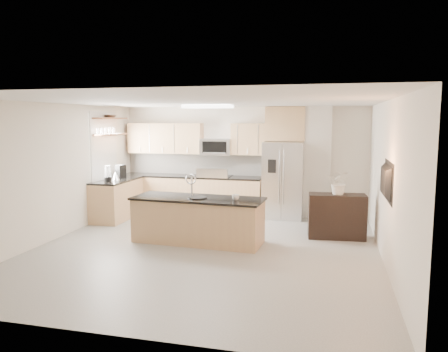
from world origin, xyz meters
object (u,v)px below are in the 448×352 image
(cup, at_px, (236,197))
(bowl, at_px, (110,116))
(refrigerator, at_px, (283,180))
(blender, at_px, (108,175))
(coffee_maker, at_px, (121,172))
(island, at_px, (198,220))
(platter, at_px, (197,197))
(credenza, at_px, (337,216))
(range, at_px, (215,194))
(microwave, at_px, (216,147))
(television, at_px, (383,181))
(flower_vase, at_px, (340,177))
(kettle, at_px, (116,176))

(cup, relative_size, bowl, 0.37)
(refrigerator, bearing_deg, blender, -159.24)
(refrigerator, xyz_separation_m, cup, (-0.58, -2.54, 0.01))
(blender, distance_m, coffee_maker, 0.65)
(island, height_order, platter, island)
(credenza, distance_m, cup, 2.10)
(range, distance_m, microwave, 1.16)
(cup, height_order, television, television)
(platter, bearing_deg, island, 95.80)
(blender, height_order, flower_vase, flower_vase)
(credenza, xyz_separation_m, platter, (-2.52, -0.96, 0.43))
(credenza, height_order, flower_vase, flower_vase)
(bowl, bearing_deg, flower_vase, -7.70)
(flower_vase, bearing_deg, kettle, 174.91)
(flower_vase, bearing_deg, platter, -160.26)
(bowl, bearing_deg, microwave, 25.28)
(kettle, bearing_deg, credenza, -4.59)
(blender, xyz_separation_m, bowl, (-0.17, 0.52, 1.30))
(cup, height_order, platter, cup)
(microwave, xyz_separation_m, kettle, (-2.03, -1.32, -0.61))
(credenza, relative_size, platter, 3.07)
(credenza, xyz_separation_m, blender, (-4.94, 0.13, 0.65))
(credenza, xyz_separation_m, flower_vase, (0.03, -0.05, 0.78))
(coffee_maker, distance_m, bowl, 1.33)
(television, bearing_deg, coffee_maker, 67.65)
(refrigerator, xyz_separation_m, credenza, (1.21, -1.54, -0.46))
(credenza, bearing_deg, refrigerator, 122.93)
(platter, height_order, kettle, kettle)
(refrigerator, height_order, bowl, bowl)
(island, height_order, coffee_maker, island)
(refrigerator, bearing_deg, cup, -102.95)
(refrigerator, relative_size, kettle, 7.74)
(cup, distance_m, coffee_maker, 3.63)
(range, bearing_deg, refrigerator, -1.60)
(microwave, distance_m, coffee_maker, 2.36)
(cup, bearing_deg, range, 112.62)
(coffee_maker, xyz_separation_m, bowl, (-0.16, -0.12, 1.31))
(microwave, distance_m, flower_vase, 3.41)
(microwave, relative_size, television, 0.71)
(island, height_order, kettle, island)
(microwave, bearing_deg, blender, -142.60)
(island, bearing_deg, platter, -80.75)
(microwave, xyz_separation_m, refrigerator, (1.66, -0.17, -0.74))
(refrigerator, bearing_deg, coffee_maker, -168.41)
(flower_vase, bearing_deg, cup, -152.45)
(microwave, relative_size, coffee_maker, 2.44)
(range, bearing_deg, kettle, -149.42)
(credenza, height_order, blender, blender)
(kettle, bearing_deg, bowl, 131.09)
(microwave, height_order, kettle, microwave)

